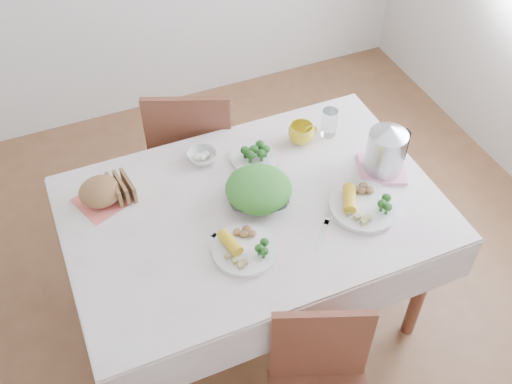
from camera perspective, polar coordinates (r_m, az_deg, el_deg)
name	(u,v)px	position (r m, az deg, el deg)	size (l,w,h in m)	color
floor	(254,310)	(3.03, -0.20, -11.17)	(3.60, 3.60, 0.00)	brown
dining_table	(254,264)	(2.72, -0.23, -6.90)	(1.40, 0.90, 0.75)	brown
tablecloth	(253,208)	(2.42, -0.25, -1.49)	(1.50, 1.00, 0.01)	silver
chair_far	(194,148)	(3.13, -5.89, 4.18)	(0.42, 0.42, 0.93)	brown
salad_bowl	(259,195)	(2.42, 0.24, -0.25)	(0.25, 0.25, 0.06)	white
dinner_plate_left	(245,250)	(2.26, -1.06, -5.51)	(0.25, 0.25, 0.02)	white
dinner_plate_right	(364,207)	(2.44, 10.25, -1.38)	(0.28, 0.28, 0.02)	white
broccoli_plate	(254,158)	(2.61, -0.20, 3.28)	(0.21, 0.21, 0.02)	beige
napkin	(103,201)	(2.52, -14.41, -0.79)	(0.19, 0.19, 0.00)	#FA6E64
bread_loaf	(100,191)	(2.48, -14.64, 0.09)	(0.17, 0.16, 0.10)	brown
fruit_bowl	(202,157)	(2.61, -5.14, 3.37)	(0.13, 0.13, 0.04)	white
yellow_mug	(301,134)	(2.68, 4.31, 5.58)	(0.12, 0.12, 0.09)	yellow
glass_tumbler	(329,123)	(2.72, 6.99, 6.56)	(0.07, 0.07, 0.13)	white
pink_tray	(382,168)	(2.62, 11.90, 2.21)	(0.19, 0.19, 0.02)	pink
electric_kettle	(386,149)	(2.54, 12.28, 4.03)	(0.16, 0.16, 0.23)	#B2B5BA
fork_left	(230,247)	(2.28, -2.45, -5.28)	(0.02, 0.19, 0.00)	silver
fork_right	(322,235)	(2.33, 6.30, -4.09)	(0.02, 0.16, 0.00)	silver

